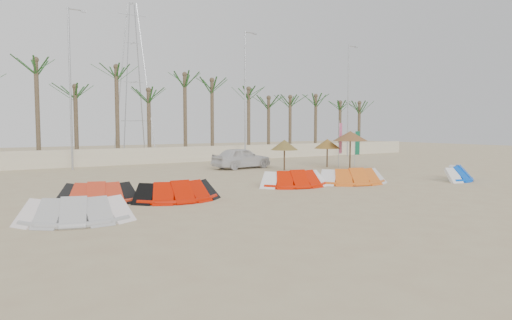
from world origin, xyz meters
TOP-DOWN VIEW (x-y plane):
  - ground at (0.00, 0.00)m, footprint 120.00×120.00m
  - boundary_wall at (0.00, 22.00)m, footprint 60.00×0.30m
  - palm_line at (0.67, 23.50)m, footprint 52.00×4.00m
  - lamp_b at (-5.96, 20.00)m, footprint 1.25×0.14m
  - lamp_c at (8.04, 20.00)m, footprint 1.25×0.14m
  - lamp_d at (20.04, 20.00)m, footprint 1.25×0.14m
  - pylon at (1.00, 28.00)m, footprint 3.00×3.00m
  - kite_grey at (-9.57, 1.79)m, footprint 3.63×2.32m
  - kite_red_left at (-8.08, 5.17)m, footprint 3.39×2.34m
  - kite_red_mid at (-5.24, 3.98)m, footprint 3.52×1.68m
  - kite_red_right at (1.37, 4.87)m, footprint 3.69×2.16m
  - kite_orange at (4.58, 4.10)m, footprint 3.96×2.42m
  - kite_blue at (10.57, 2.10)m, footprint 3.39×2.53m
  - parasol_left at (6.11, 11.84)m, footprint 1.89×1.89m
  - parasol_mid at (10.97, 10.50)m, footprint 2.47×2.47m
  - parasol_right at (10.19, 12.06)m, footprint 1.93×1.93m
  - flag_pink at (10.85, 11.35)m, footprint 0.44×0.14m
  - flag_green at (13.03, 11.89)m, footprint 0.45×0.09m
  - car at (4.32, 14.54)m, footprint 4.54×2.19m

SIDE VIEW (x-z plane):
  - ground at x=0.00m, z-range 0.00..0.00m
  - pylon at x=1.00m, z-range -7.00..7.00m
  - kite_blue at x=10.57m, z-range -0.03..0.87m
  - kite_red_left at x=-8.08m, z-range -0.03..0.87m
  - kite_grey at x=-9.57m, z-range -0.03..0.87m
  - kite_red_mid at x=-5.24m, z-range -0.03..0.87m
  - kite_red_right at x=1.37m, z-range -0.03..0.87m
  - kite_orange at x=4.58m, z-range -0.03..0.87m
  - boundary_wall at x=0.00m, z-range 0.00..1.30m
  - car at x=4.32m, z-range 0.00..1.50m
  - flag_green at x=13.03m, z-range 0.26..3.03m
  - parasol_right at x=10.19m, z-range 0.68..2.75m
  - parasol_left at x=6.11m, z-range 0.69..2.77m
  - flag_pink at x=10.85m, z-range 0.32..3.73m
  - parasol_mid at x=10.97m, z-range 0.97..3.63m
  - lamp_b at x=-5.96m, z-range 0.27..11.27m
  - lamp_c at x=8.04m, z-range 0.27..11.27m
  - lamp_d at x=20.04m, z-range 0.27..11.27m
  - palm_line at x=0.67m, z-range 2.59..10.29m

